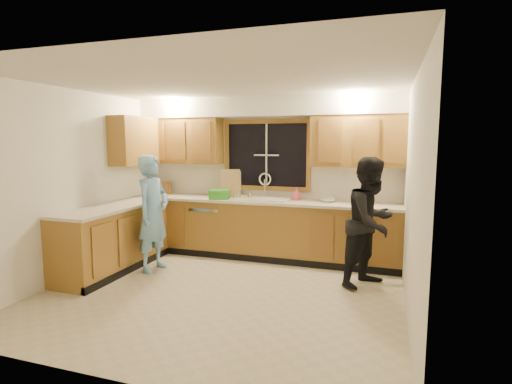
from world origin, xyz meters
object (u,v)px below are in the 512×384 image
man (153,213)px  dishwasher (211,228)px  stove (85,249)px  bowl (328,200)px  woman (371,222)px  knife_block (167,188)px  soap_bottle (297,193)px  sink (261,203)px  dish_crate (220,194)px

man → dishwasher: bearing=-17.7°
stove → bowl: 3.43m
woman → knife_block: (-3.43, 0.90, 0.20)m
knife_block → soap_bottle: knife_block is taller
stove → bowl: bowl is taller
bowl → sink: bearing=-177.0°
knife_block → man: bearing=-63.6°
man → dish_crate: size_ratio=5.32×
knife_block → dish_crate: 1.13m
bowl → soap_bottle: bearing=170.2°
woman → man: bearing=128.7°
man → bowl: man is taller
stove → soap_bottle: soap_bottle is taller
woman → soap_bottle: (-1.15, 0.90, 0.20)m
woman → soap_bottle: 1.48m
bowl → stove: bearing=-146.4°
man → woman: man is taller
dish_crate → woman: bearing=-15.2°
dishwasher → knife_block: (-0.90, 0.15, 0.61)m
man → soap_bottle: bearing=-52.7°
dish_crate → bowl: 1.68m
soap_bottle → woman: bearing=-38.1°
knife_block → soap_bottle: size_ratio=1.01×
woman → knife_block: 3.55m
sink → knife_block: size_ratio=4.30×
sink → man: 1.66m
sink → knife_block: sink is taller
bowl → dishwasher: bearing=-177.9°
bowl → man: bearing=-153.4°
sink → woman: (1.68, -0.76, -0.05)m
dishwasher → knife_block: bearing=170.3°
knife_block → bowl: bearing=2.5°
stove → man: bearing=53.4°
man → soap_bottle: man is taller
soap_bottle → bowl: 0.51m
man → dish_crate: bearing=-29.5°
knife_block → bowl: 2.78m
man → knife_block: (-0.50, 1.22, 0.20)m
man → soap_bottle: size_ratio=8.29×
woman → knife_block: bearing=107.7°
woman → soap_bottle: woman is taller
woman → bowl: 1.06m
stove → bowl: (2.82, 1.88, 0.50)m
dishwasher → dish_crate: size_ratio=2.67×
knife_block → bowl: size_ratio=0.92×
man → bowl: size_ratio=7.55×
man → dish_crate: (0.60, 0.95, 0.17)m
sink → dishwasher: bearing=-179.0°
man → woman: bearing=-80.9°
knife_block → stove: bearing=-87.3°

